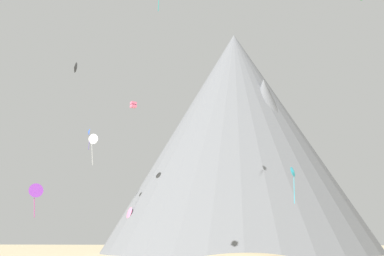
{
  "coord_description": "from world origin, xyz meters",
  "views": [
    {
      "loc": [
        9.46,
        -35.52,
        3.21
      ],
      "look_at": [
        -3.69,
        45.71,
        23.28
      ],
      "focal_mm": 42.46,
      "sensor_mm": 36.0,
      "label": 1
    }
  ],
  "objects_px": {
    "rock_massif": "(241,145)",
    "kite_black_high": "(75,67)",
    "kite_cyan_low": "(294,173)",
    "kite_violet_low": "(36,191)",
    "kite_blue_mid": "(89,132)",
    "kite_pink_low": "(129,213)",
    "kite_rainbow_mid": "(133,105)",
    "kite_white_mid": "(93,139)"
  },
  "relations": [
    {
      "from": "rock_massif",
      "to": "kite_black_high",
      "type": "distance_m",
      "value": 45.49
    },
    {
      "from": "kite_black_high",
      "to": "kite_cyan_low",
      "type": "distance_m",
      "value": 44.94
    },
    {
      "from": "kite_violet_low",
      "to": "kite_blue_mid",
      "type": "xyz_separation_m",
      "value": [
        -1.67,
        21.99,
        13.69
      ]
    },
    {
      "from": "kite_blue_mid",
      "to": "kite_pink_low",
      "type": "bearing_deg",
      "value": 122.79
    },
    {
      "from": "kite_rainbow_mid",
      "to": "kite_blue_mid",
      "type": "distance_m",
      "value": 29.89
    },
    {
      "from": "kite_violet_low",
      "to": "kite_blue_mid",
      "type": "distance_m",
      "value": 25.96
    },
    {
      "from": "rock_massif",
      "to": "kite_black_high",
      "type": "xyz_separation_m",
      "value": [
        -27.94,
        -34.96,
        8.18
      ]
    },
    {
      "from": "kite_white_mid",
      "to": "kite_pink_low",
      "type": "bearing_deg",
      "value": -140.28
    },
    {
      "from": "rock_massif",
      "to": "kite_blue_mid",
      "type": "relative_size",
      "value": 18.55
    },
    {
      "from": "kite_violet_low",
      "to": "kite_blue_mid",
      "type": "bearing_deg",
      "value": -119.89
    },
    {
      "from": "kite_rainbow_mid",
      "to": "kite_pink_low",
      "type": "height_order",
      "value": "kite_rainbow_mid"
    },
    {
      "from": "kite_cyan_low",
      "to": "kite_pink_low",
      "type": "bearing_deg",
      "value": 70.12
    },
    {
      "from": "kite_cyan_low",
      "to": "kite_violet_low",
      "type": "distance_m",
      "value": 35.91
    },
    {
      "from": "rock_massif",
      "to": "kite_black_high",
      "type": "relative_size",
      "value": 41.67
    },
    {
      "from": "kite_blue_mid",
      "to": "kite_white_mid",
      "type": "height_order",
      "value": "kite_white_mid"
    },
    {
      "from": "kite_blue_mid",
      "to": "kite_pink_low",
      "type": "height_order",
      "value": "kite_blue_mid"
    },
    {
      "from": "kite_blue_mid",
      "to": "kite_pink_low",
      "type": "relative_size",
      "value": 1.79
    },
    {
      "from": "kite_black_high",
      "to": "kite_violet_low",
      "type": "bearing_deg",
      "value": -34.08
    },
    {
      "from": "kite_cyan_low",
      "to": "kite_rainbow_mid",
      "type": "distance_m",
      "value": 23.3
    },
    {
      "from": "kite_pink_low",
      "to": "kite_black_high",
      "type": "bearing_deg",
      "value": -53.12
    },
    {
      "from": "kite_rainbow_mid",
      "to": "kite_blue_mid",
      "type": "relative_size",
      "value": 0.24
    },
    {
      "from": "kite_rainbow_mid",
      "to": "kite_violet_low",
      "type": "height_order",
      "value": "kite_rainbow_mid"
    },
    {
      "from": "kite_cyan_low",
      "to": "kite_pink_low",
      "type": "relative_size",
      "value": 2.02
    },
    {
      "from": "rock_massif",
      "to": "kite_cyan_low",
      "type": "bearing_deg",
      "value": -78.97
    },
    {
      "from": "rock_massif",
      "to": "kite_violet_low",
      "type": "xyz_separation_m",
      "value": [
        -26.6,
        -48.02,
        -15.57
      ]
    },
    {
      "from": "kite_cyan_low",
      "to": "kite_blue_mid",
      "type": "bearing_deg",
      "value": 85.29
    },
    {
      "from": "kite_pink_low",
      "to": "kite_violet_low",
      "type": "bearing_deg",
      "value": -44.98
    },
    {
      "from": "kite_black_high",
      "to": "kite_white_mid",
      "type": "bearing_deg",
      "value": 146.12
    },
    {
      "from": "kite_cyan_low",
      "to": "kite_pink_low",
      "type": "height_order",
      "value": "kite_cyan_low"
    },
    {
      "from": "kite_black_high",
      "to": "kite_rainbow_mid",
      "type": "distance_m",
      "value": 25.89
    },
    {
      "from": "kite_black_high",
      "to": "kite_white_mid",
      "type": "distance_m",
      "value": 17.94
    },
    {
      "from": "rock_massif",
      "to": "kite_blue_mid",
      "type": "height_order",
      "value": "rock_massif"
    },
    {
      "from": "kite_blue_mid",
      "to": "kite_white_mid",
      "type": "distance_m",
      "value": 5.86
    },
    {
      "from": "kite_cyan_low",
      "to": "kite_white_mid",
      "type": "height_order",
      "value": "kite_white_mid"
    },
    {
      "from": "kite_white_mid",
      "to": "kite_black_high",
      "type": "bearing_deg",
      "value": 100.2
    },
    {
      "from": "kite_blue_mid",
      "to": "kite_violet_low",
      "type": "bearing_deg",
      "value": -25.33
    },
    {
      "from": "kite_black_high",
      "to": "kite_blue_mid",
      "type": "relative_size",
      "value": 0.45
    },
    {
      "from": "kite_cyan_low",
      "to": "kite_rainbow_mid",
      "type": "xyz_separation_m",
      "value": [
        -21.09,
        -3.38,
        9.33
      ]
    },
    {
      "from": "kite_pink_low",
      "to": "kite_blue_mid",
      "type": "bearing_deg",
      "value": -65.84
    },
    {
      "from": "rock_massif",
      "to": "kite_pink_low",
      "type": "height_order",
      "value": "rock_massif"
    },
    {
      "from": "kite_blue_mid",
      "to": "kite_white_mid",
      "type": "relative_size",
      "value": 0.65
    },
    {
      "from": "kite_pink_low",
      "to": "kite_white_mid",
      "type": "distance_m",
      "value": 16.97
    }
  ]
}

